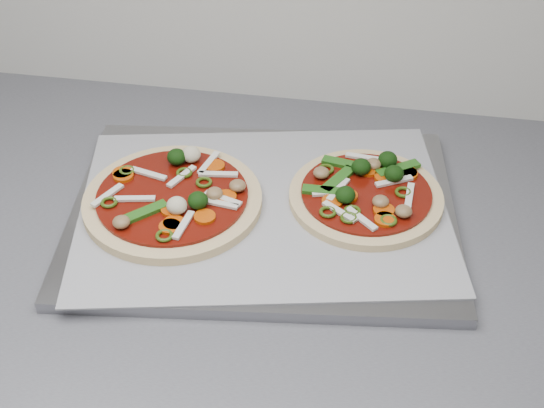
# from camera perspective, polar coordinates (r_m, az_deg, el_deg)

# --- Properties ---
(baking_tray) EXTENTS (0.49, 0.39, 0.01)m
(baking_tray) POSITION_cam_1_polar(r_m,az_deg,el_deg) (0.91, -0.65, -0.64)
(baking_tray) COLOR gray
(baking_tray) RESTS_ON countertop
(parchment) EXTENTS (0.49, 0.40, 0.00)m
(parchment) POSITION_cam_1_polar(r_m,az_deg,el_deg) (0.90, -0.66, -0.23)
(parchment) COLOR #9F9FA5
(parchment) RESTS_ON baking_tray
(pizza_left) EXTENTS (0.24, 0.24, 0.04)m
(pizza_left) POSITION_cam_1_polar(r_m,az_deg,el_deg) (0.91, -7.41, 0.44)
(pizza_left) COLOR #E2C685
(pizza_left) RESTS_ON parchment
(pizza_right) EXTENTS (0.19, 0.19, 0.03)m
(pizza_right) POSITION_cam_1_polar(r_m,az_deg,el_deg) (0.91, 7.13, 0.84)
(pizza_right) COLOR #E2C685
(pizza_right) RESTS_ON parchment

